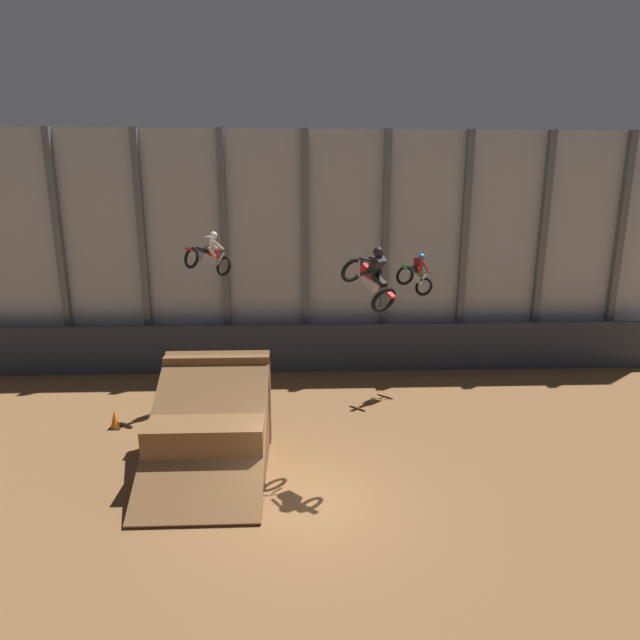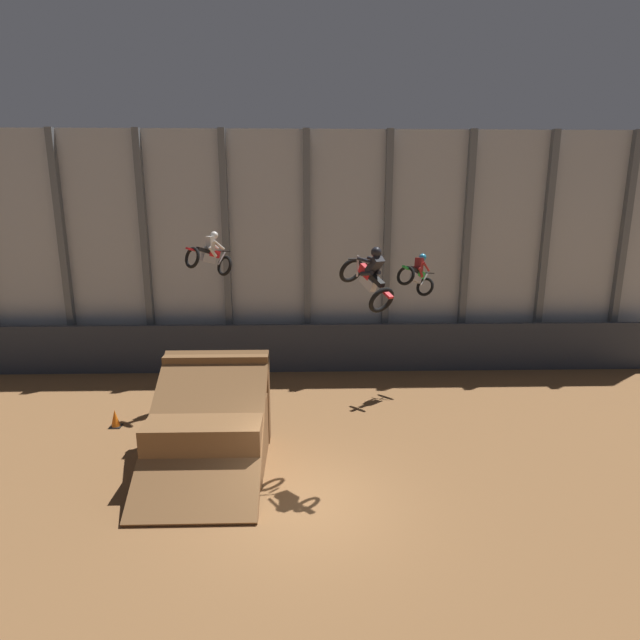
% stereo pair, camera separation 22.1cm
% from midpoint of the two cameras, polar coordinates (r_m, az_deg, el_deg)
% --- Properties ---
extents(ground_plane, '(60.00, 60.00, 0.00)m').
position_cam_midpoint_polar(ground_plane, '(12.64, -0.75, -20.39)').
color(ground_plane, brown).
extents(arena_back_wall, '(32.00, 0.40, 9.93)m').
position_cam_midpoint_polar(arena_back_wall, '(21.37, -1.20, 7.70)').
color(arena_back_wall, '#ADB2B7').
rests_on(arena_back_wall, ground_plane).
extents(lower_barrier, '(31.36, 0.20, 2.06)m').
position_cam_midpoint_polar(lower_barrier, '(21.17, -1.14, -3.22)').
color(lower_barrier, '#2D333D').
rests_on(lower_barrier, ground_plane).
extents(dirt_ramp, '(3.03, 4.46, 2.87)m').
position_cam_midpoint_polar(dirt_ramp, '(14.37, -11.81, -11.82)').
color(dirt_ramp, brown).
rests_on(dirt_ramp, ground_plane).
extents(rider_bike_left_air, '(1.65, 1.72, 1.62)m').
position_cam_midpoint_polar(rider_bike_left_air, '(17.69, -12.13, 7.25)').
color(rider_bike_left_air, black).
extents(rider_bike_center_air, '(1.49, 1.81, 1.68)m').
position_cam_midpoint_polar(rider_bike_center_air, '(12.70, 6.09, 4.86)').
color(rider_bike_center_air, black).
extents(rider_bike_right_air, '(1.72, 1.69, 1.66)m').
position_cam_midpoint_polar(rider_bike_right_air, '(18.74, 11.37, 5.04)').
color(rider_bike_right_air, black).
extents(traffic_cone_near_ramp, '(0.36, 0.36, 0.58)m').
position_cam_midpoint_polar(traffic_cone_near_ramp, '(17.50, -22.03, -10.40)').
color(traffic_cone_near_ramp, black).
rests_on(traffic_cone_near_ramp, ground_plane).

